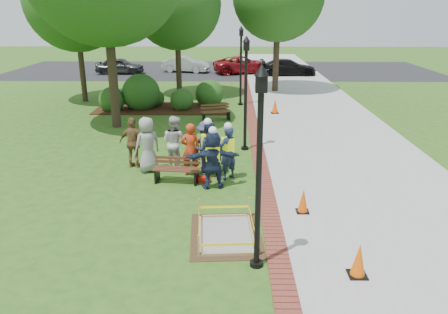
{
  "coord_description": "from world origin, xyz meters",
  "views": [
    {
      "loc": [
        0.67,
        -11.06,
        5.26
      ],
      "look_at": [
        0.5,
        1.2,
        1.0
      ],
      "focal_mm": 35.0,
      "sensor_mm": 36.0,
      "label": 1
    }
  ],
  "objects_px": {
    "wet_concrete_pad": "(226,227)",
    "cone_front": "(359,261)",
    "bench_near": "(177,175)",
    "hivis_worker_b": "(228,151)",
    "hivis_worker_a": "(213,158)",
    "lamp_near": "(259,156)",
    "hivis_worker_c": "(208,148)"
  },
  "relations": [
    {
      "from": "hivis_worker_c",
      "to": "cone_front",
      "type": "bearing_deg",
      "value": -59.04
    },
    {
      "from": "hivis_worker_a",
      "to": "hivis_worker_b",
      "type": "height_order",
      "value": "hivis_worker_a"
    },
    {
      "from": "hivis_worker_a",
      "to": "hivis_worker_c",
      "type": "xyz_separation_m",
      "value": [
        -0.19,
        0.95,
        0.01
      ]
    },
    {
      "from": "lamp_near",
      "to": "hivis_worker_c",
      "type": "bearing_deg",
      "value": 103.8
    },
    {
      "from": "wet_concrete_pad",
      "to": "cone_front",
      "type": "xyz_separation_m",
      "value": [
        2.71,
        -1.65,
        0.13
      ]
    },
    {
      "from": "wet_concrete_pad",
      "to": "bench_near",
      "type": "bearing_deg",
      "value": 115.31
    },
    {
      "from": "wet_concrete_pad",
      "to": "cone_front",
      "type": "distance_m",
      "value": 3.18
    },
    {
      "from": "bench_near",
      "to": "hivis_worker_b",
      "type": "relative_size",
      "value": 0.8
    },
    {
      "from": "cone_front",
      "to": "wet_concrete_pad",
      "type": "bearing_deg",
      "value": 148.65
    },
    {
      "from": "bench_near",
      "to": "hivis_worker_a",
      "type": "distance_m",
      "value": 1.42
    },
    {
      "from": "wet_concrete_pad",
      "to": "hivis_worker_b",
      "type": "distance_m",
      "value": 3.73
    },
    {
      "from": "wet_concrete_pad",
      "to": "hivis_worker_c",
      "type": "relative_size",
      "value": 1.23
    },
    {
      "from": "bench_near",
      "to": "lamp_near",
      "type": "distance_m",
      "value": 5.61
    },
    {
      "from": "lamp_near",
      "to": "hivis_worker_c",
      "type": "relative_size",
      "value": 2.19
    },
    {
      "from": "hivis_worker_c",
      "to": "lamp_near",
      "type": "bearing_deg",
      "value": -76.2
    },
    {
      "from": "hivis_worker_b",
      "to": "hivis_worker_a",
      "type": "bearing_deg",
      "value": -121.41
    },
    {
      "from": "bench_near",
      "to": "cone_front",
      "type": "xyz_separation_m",
      "value": [
        4.29,
        -4.99,
        0.11
      ]
    },
    {
      "from": "lamp_near",
      "to": "hivis_worker_b",
      "type": "xyz_separation_m",
      "value": [
        -0.64,
        4.96,
        -1.55
      ]
    },
    {
      "from": "cone_front",
      "to": "hivis_worker_b",
      "type": "bearing_deg",
      "value": 116.85
    },
    {
      "from": "cone_front",
      "to": "hivis_worker_c",
      "type": "xyz_separation_m",
      "value": [
        -3.33,
        5.54,
        0.6
      ]
    },
    {
      "from": "bench_near",
      "to": "cone_front",
      "type": "bearing_deg",
      "value": -49.3
    },
    {
      "from": "cone_front",
      "to": "hivis_worker_c",
      "type": "distance_m",
      "value": 6.49
    },
    {
      "from": "bench_near",
      "to": "hivis_worker_a",
      "type": "height_order",
      "value": "hivis_worker_a"
    },
    {
      "from": "hivis_worker_b",
      "to": "hivis_worker_c",
      "type": "bearing_deg",
      "value": 160.07
    },
    {
      "from": "cone_front",
      "to": "hivis_worker_a",
      "type": "xyz_separation_m",
      "value": [
        -3.13,
        4.59,
        0.59
      ]
    },
    {
      "from": "lamp_near",
      "to": "hivis_worker_b",
      "type": "bearing_deg",
      "value": 97.34
    },
    {
      "from": "wet_concrete_pad",
      "to": "bench_near",
      "type": "xyz_separation_m",
      "value": [
        -1.58,
        3.34,
        0.02
      ]
    },
    {
      "from": "cone_front",
      "to": "lamp_near",
      "type": "bearing_deg",
      "value": 170.2
    },
    {
      "from": "bench_near",
      "to": "lamp_near",
      "type": "bearing_deg",
      "value": -64.2
    },
    {
      "from": "lamp_near",
      "to": "hivis_worker_a",
      "type": "bearing_deg",
      "value": 104.3
    },
    {
      "from": "cone_front",
      "to": "lamp_near",
      "type": "relative_size",
      "value": 0.18
    },
    {
      "from": "wet_concrete_pad",
      "to": "cone_front",
      "type": "relative_size",
      "value": 3.2
    }
  ]
}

